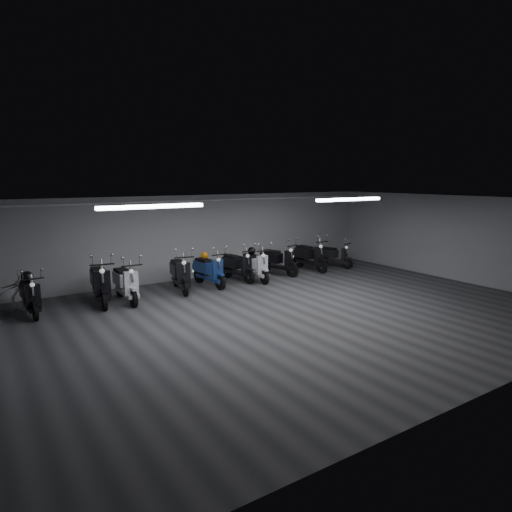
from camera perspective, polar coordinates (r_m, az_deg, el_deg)
floor at (r=11.20m, az=3.93°, el=-7.55°), size 14.00×10.00×0.01m
ceiling at (r=10.69m, az=4.11°, el=6.96°), size 14.00×10.00×0.01m
back_wall at (r=15.11m, az=-7.47°, el=2.44°), size 14.00×0.01×2.80m
front_wall at (r=7.59m, az=27.48°, el=-6.21°), size 14.00×0.01×2.80m
right_wall at (r=16.03m, az=24.48°, el=2.06°), size 0.01×10.00×2.80m
fluor_strip_left at (r=10.14m, az=-13.19°, el=6.18°), size 2.40×0.18×0.08m
fluor_strip_right at (r=13.42m, az=11.85°, el=7.11°), size 2.40×0.18×0.08m
conduit at (r=14.92m, az=-7.43°, el=7.05°), size 13.60×0.05×0.05m
scooter_0 at (r=12.34m, az=-27.01°, el=-3.93°), size 0.63×1.72×1.26m
scooter_1 at (r=12.63m, az=-19.38°, el=-2.56°), size 0.90×2.07×1.49m
scooter_2 at (r=12.64m, az=-16.37°, el=-2.62°), size 0.62×1.86×1.39m
scooter_3 at (r=13.46m, az=-9.71°, el=-1.55°), size 0.98×1.98×1.41m
scooter_4 at (r=13.95m, az=-6.03°, el=-1.19°), size 0.80×1.87×1.35m
scooter_5 at (r=14.64m, az=-2.35°, el=-0.67°), size 0.83×1.83×1.31m
scooter_6 at (r=14.62m, az=-0.09°, el=-0.60°), size 0.73×1.85×1.35m
scooter_7 at (r=15.53m, az=2.88°, el=0.02°), size 1.12×1.92×1.36m
scooter_8 at (r=16.39m, az=6.97°, el=0.57°), size 0.71×1.91×1.40m
scooter_9 at (r=17.08m, az=10.11°, el=0.51°), size 0.99×1.68×1.18m
helmet_0 at (r=12.50m, az=-27.28°, el=-2.39°), size 0.29×0.29×0.29m
helmet_1 at (r=14.10m, az=-6.62°, el=0.07°), size 0.23×0.23×0.23m
helmet_2 at (r=14.79m, az=-0.56°, el=0.67°), size 0.26×0.26×0.26m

